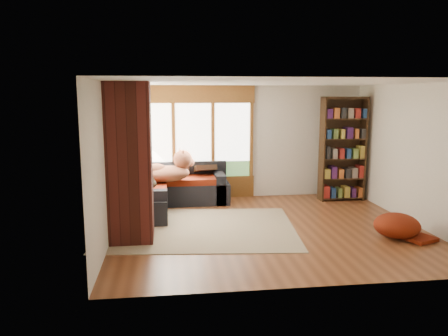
{
  "coord_description": "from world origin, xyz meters",
  "views": [
    {
      "loc": [
        -1.77,
        -7.49,
        2.4
      ],
      "look_at": [
        -0.68,
        1.0,
        0.95
      ],
      "focal_mm": 35.0,
      "sensor_mm": 36.0,
      "label": 1
    }
  ],
  "objects_px": {
    "pouf": "(397,225)",
    "dog_tan": "(170,170)",
    "area_rug": "(199,228)",
    "sectional_sofa": "(161,194)",
    "bookshelf": "(343,149)",
    "dog_brindle": "(140,180)",
    "brick_chimney": "(130,163)"
  },
  "relations": [
    {
      "from": "sectional_sofa",
      "to": "area_rug",
      "type": "distance_m",
      "value": 1.76
    },
    {
      "from": "bookshelf",
      "to": "pouf",
      "type": "bearing_deg",
      "value": -92.15
    },
    {
      "from": "pouf",
      "to": "dog_tan",
      "type": "bearing_deg",
      "value": 147.74
    },
    {
      "from": "sectional_sofa",
      "to": "dog_brindle",
      "type": "relative_size",
      "value": 2.5
    },
    {
      "from": "dog_tan",
      "to": "area_rug",
      "type": "bearing_deg",
      "value": -86.15
    },
    {
      "from": "dog_tan",
      "to": "dog_brindle",
      "type": "relative_size",
      "value": 1.31
    },
    {
      "from": "pouf",
      "to": "area_rug",
      "type": "bearing_deg",
      "value": 164.32
    },
    {
      "from": "area_rug",
      "to": "dog_tan",
      "type": "relative_size",
      "value": 2.96
    },
    {
      "from": "brick_chimney",
      "to": "pouf",
      "type": "height_order",
      "value": "brick_chimney"
    },
    {
      "from": "dog_brindle",
      "to": "area_rug",
      "type": "bearing_deg",
      "value": -161.64
    },
    {
      "from": "bookshelf",
      "to": "dog_brindle",
      "type": "height_order",
      "value": "bookshelf"
    },
    {
      "from": "bookshelf",
      "to": "dog_brindle",
      "type": "bearing_deg",
      "value": -168.32
    },
    {
      "from": "bookshelf",
      "to": "brick_chimney",
      "type": "bearing_deg",
      "value": -153.86
    },
    {
      "from": "dog_tan",
      "to": "pouf",
      "type": "bearing_deg",
      "value": -47.08
    },
    {
      "from": "area_rug",
      "to": "bookshelf",
      "type": "relative_size",
      "value": 1.46
    },
    {
      "from": "bookshelf",
      "to": "pouf",
      "type": "height_order",
      "value": "bookshelf"
    },
    {
      "from": "area_rug",
      "to": "pouf",
      "type": "xyz_separation_m",
      "value": [
        3.29,
        -0.92,
        0.21
      ]
    },
    {
      "from": "sectional_sofa",
      "to": "bookshelf",
      "type": "height_order",
      "value": "bookshelf"
    },
    {
      "from": "brick_chimney",
      "to": "pouf",
      "type": "relative_size",
      "value": 3.41
    },
    {
      "from": "sectional_sofa",
      "to": "bookshelf",
      "type": "bearing_deg",
      "value": 4.53
    },
    {
      "from": "area_rug",
      "to": "dog_tan",
      "type": "height_order",
      "value": "dog_tan"
    },
    {
      "from": "area_rug",
      "to": "bookshelf",
      "type": "xyz_separation_m",
      "value": [
        3.39,
        1.76,
        1.17
      ]
    },
    {
      "from": "pouf",
      "to": "dog_tan",
      "type": "xyz_separation_m",
      "value": [
        -3.78,
        2.39,
        0.61
      ]
    },
    {
      "from": "sectional_sofa",
      "to": "pouf",
      "type": "relative_size",
      "value": 2.88
    },
    {
      "from": "area_rug",
      "to": "dog_brindle",
      "type": "relative_size",
      "value": 3.88
    },
    {
      "from": "brick_chimney",
      "to": "sectional_sofa",
      "type": "height_order",
      "value": "brick_chimney"
    },
    {
      "from": "area_rug",
      "to": "bookshelf",
      "type": "distance_m",
      "value": 3.99
    },
    {
      "from": "pouf",
      "to": "dog_brindle",
      "type": "bearing_deg",
      "value": 158.14
    },
    {
      "from": "sectional_sofa",
      "to": "bookshelf",
      "type": "relative_size",
      "value": 0.94
    },
    {
      "from": "area_rug",
      "to": "dog_brindle",
      "type": "bearing_deg",
      "value": 142.61
    },
    {
      "from": "sectional_sofa",
      "to": "dog_brindle",
      "type": "height_order",
      "value": "dog_brindle"
    },
    {
      "from": "bookshelf",
      "to": "dog_tan",
      "type": "distance_m",
      "value": 3.91
    }
  ]
}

